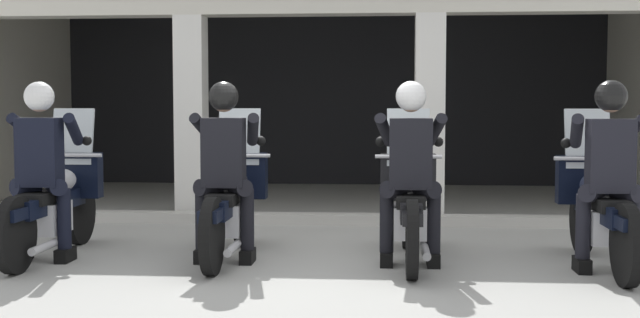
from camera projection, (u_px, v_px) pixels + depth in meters
ground_plane at (338, 215)px, 10.13m from camera, size 80.00×80.00×0.00m
station_building at (324, 66)px, 12.11m from camera, size 9.78×4.78×3.05m
kerb_strip at (305, 219)px, 9.36m from camera, size 9.28×0.24×0.12m
motorcycle_far_left at (56, 201)px, 7.41m from camera, size 0.62×2.04×1.35m
police_officer_far_left at (41, 156)px, 7.09m from camera, size 0.63×0.61×1.58m
motorcycle_center_left at (231, 202)px, 7.36m from camera, size 0.62×2.04×1.35m
police_officer_center_left at (224, 156)px, 7.04m from camera, size 0.63×0.61×1.58m
motorcycle_center_right at (409, 204)px, 7.20m from camera, size 0.62×2.04×1.35m
police_officer_center_right at (411, 157)px, 6.89m from camera, size 0.63×0.61×1.58m
motorcycle_far_right at (599, 208)px, 6.93m from camera, size 0.62×2.04×1.35m
police_officer_far_right at (609, 159)px, 6.62m from camera, size 0.63×0.61×1.58m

